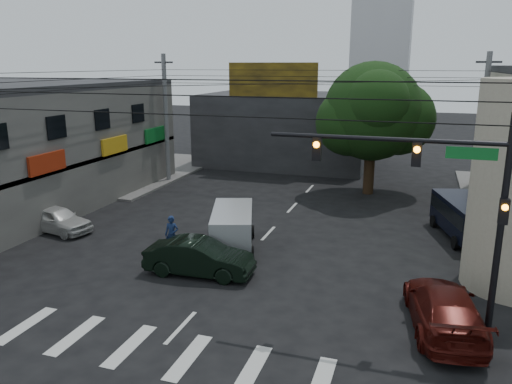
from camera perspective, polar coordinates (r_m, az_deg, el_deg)
The scene contains 14 objects.
ground at distance 19.75m, azimuth -4.61°, elevation -11.09°, with size 160.00×160.00×0.00m, color black.
sidewalk_far_left at distance 43.36m, azimuth -17.48°, elevation 2.57°, with size 16.00×16.00×0.15m, color #514F4C.
building_far at distance 44.13m, azimuth 3.66°, elevation 7.25°, with size 14.00×10.00×6.00m, color #232326.
billboard at distance 39.09m, azimuth 1.89°, elevation 12.68°, with size 7.00×0.30×2.60m, color olive.
street_tree at distance 33.65m, azimuth 13.16°, elevation 8.91°, with size 6.40×6.40×8.70m.
traffic_gantry at distance 15.82m, azimuth 20.57°, elevation 0.11°, with size 7.10×0.35×7.20m.
utility_pole_far_left at distance 37.03m, azimuth -10.24°, elevation 8.17°, with size 0.32×0.32×9.20m, color #59595B.
utility_pole_far_right at distance 32.79m, azimuth 24.33°, elevation 6.34°, with size 0.32×0.32×9.20m, color #59595B.
dark_sedan at distance 20.88m, azimuth -6.49°, elevation -7.44°, with size 4.60×1.82×1.49m, color black.
white_compact at distance 27.88m, azimuth -21.77°, elevation -2.91°, with size 4.20×2.31×1.35m, color #B6B5B2.
maroon_sedan at distance 17.83m, azimuth 20.69°, elevation -12.30°, with size 2.89×5.45×1.50m, color #3D0C08.
silver_minivan at distance 23.56m, azimuth -2.72°, elevation -4.28°, with size 3.11×4.72×1.88m, color #A0A2A7, non-canonical shape.
navy_van at distance 27.01m, azimuth 22.64°, elevation -2.88°, with size 3.12×5.18×1.94m, color black, non-canonical shape.
traffic_officer at distance 23.30m, azimuth -9.60°, elevation -4.83°, with size 0.70×0.52×1.77m, color #132144.
Camera 1 is at (7.05, -16.37, 8.49)m, focal length 35.00 mm.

